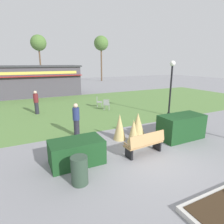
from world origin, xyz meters
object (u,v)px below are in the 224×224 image
lamppost_mid (171,82)px  trash_bin (79,170)px  food_kiosk (34,81)px  person_standing (36,102)px  person_strolling (76,120)px  cafe_chair_west (107,104)px  tree_left_bg (101,44)px  cafe_chair_east (98,101)px  park_bench (145,143)px  tree_right_bg (38,43)px  parked_car_west_slot (30,83)px

lamppost_mid → trash_bin: lamppost_mid is taller
food_kiosk → person_standing: (-0.66, -8.60, -0.81)m
person_strolling → food_kiosk: bearing=-59.4°
food_kiosk → cafe_chair_west: food_kiosk is taller
food_kiosk → cafe_chair_west: 10.88m
tree_left_bg → cafe_chair_east: bearing=-114.1°
park_bench → trash_bin: bearing=-167.1°
lamppost_mid → trash_bin: (-7.90, -4.68, -1.94)m
person_standing → tree_right_bg: size_ratio=0.20×
lamppost_mid → food_kiosk: lamppost_mid is taller
person_strolling → park_bench: bearing=148.3°
food_kiosk → cafe_chair_west: bearing=-66.6°
trash_bin → tree_right_bg: size_ratio=0.10×
food_kiosk → person_standing: food_kiosk is taller
lamppost_mid → tree_right_bg: 29.28m
person_standing → park_bench: bearing=-31.5°
trash_bin → parked_car_west_slot: size_ratio=0.21×
park_bench → food_kiosk: size_ratio=0.18×
trash_bin → person_strolling: bearing=75.1°
person_strolling → person_standing: same height
trash_bin → tree_right_bg: 33.89m
cafe_chair_east → person_standing: 4.82m
trash_bin → person_standing: bearing=92.2°
park_bench → trash_bin: 2.99m
cafe_chair_east → tree_right_bg: 24.78m
person_standing → lamppost_mid: bearing=8.5°
park_bench → person_standing: 9.24m
park_bench → cafe_chair_west: (1.68, 7.30, 0.05)m
tree_left_bg → person_standing: bearing=-123.9°
food_kiosk → cafe_chair_east: size_ratio=11.10×
cafe_chair_east → tree_right_bg: bearing=94.0°
park_bench → tree_right_bg: size_ratio=0.20×
parked_car_west_slot → park_bench: bearing=-83.9°
trash_bin → lamppost_mid: bearing=30.7°
trash_bin → food_kiosk: 17.94m
cafe_chair_west → parked_car_west_slot: (-4.37, 17.91, 0.12)m
parked_car_west_slot → tree_left_bg: size_ratio=0.50×
park_bench → cafe_chair_east: bearing=79.9°
cafe_chair_west → person_strolling: size_ratio=0.53×
tree_left_bg → tree_right_bg: tree_left_bg is taller
person_strolling → person_standing: (-1.38, 5.45, 0.00)m
cafe_chair_east → person_strolling: bearing=-122.2°
park_bench → person_standing: person_standing is taller
parked_car_west_slot → tree_right_bg: (2.53, 7.26, 6.37)m
food_kiosk → tree_left_bg: tree_left_bg is taller
cafe_chair_west → food_kiosk: bearing=113.4°
tree_right_bg → tree_left_bg: bearing=-12.1°
cafe_chair_west → person_strolling: bearing=-130.9°
trash_bin → cafe_chair_east: 10.29m
person_strolling → tree_left_bg: tree_left_bg is taller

